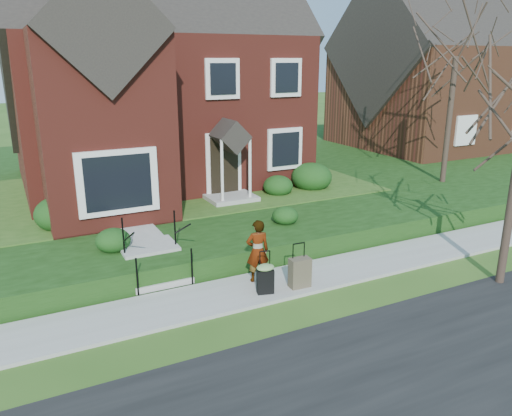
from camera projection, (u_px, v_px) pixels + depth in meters
ground at (278, 285)px, 12.00m from camera, size 120.00×120.00×0.00m
street at (435, 410)px, 7.72m from camera, size 60.00×6.00×0.01m
sidewalk at (278, 284)px, 11.99m from camera, size 60.00×1.60×0.08m
terrace at (238, 170)px, 22.96m from camera, size 44.00×20.00×0.60m
walkway at (124, 218)px, 15.01m from camera, size 1.20×6.00×0.06m
main_house at (149, 58)px, 18.61m from camera, size 10.40×10.20×9.40m
neighbour_house at (438, 58)px, 26.81m from camera, size 9.40×8.00×9.20m
front_steps at (153, 259)px, 12.36m from camera, size 1.40×2.02×1.50m
foundation_shrubs at (209, 193)px, 16.14m from camera, size 10.33×4.26×1.06m
woman at (258, 251)px, 11.85m from camera, size 0.62×0.46×1.54m
suitcase_black at (265, 277)px, 11.32m from camera, size 0.49×0.44×1.01m
suitcase_olive at (300, 272)px, 11.65m from camera, size 0.51×0.30×1.07m
tree_gap at (457, 44)px, 18.13m from camera, size 5.17×5.17×7.38m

